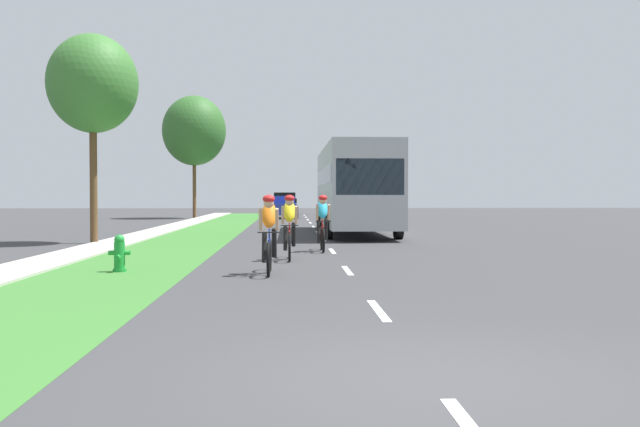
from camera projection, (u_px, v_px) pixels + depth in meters
ground_plane at (322, 238)px, 25.95m from camera, size 120.00×120.00×0.00m
grass_verge at (194, 238)px, 25.74m from camera, size 2.95×70.00×0.01m
sidewalk_concrete at (134, 238)px, 25.65m from camera, size 1.40×70.00×0.10m
lane_markings_center at (318, 232)px, 29.95m from camera, size 0.12×52.71×0.01m
fire_hydrant_green at (119, 254)px, 14.44m from camera, size 0.44×0.38×0.76m
cyclist_lead at (269, 233)px, 13.98m from camera, size 0.42×1.72×1.58m
cyclist_trailing at (289, 227)px, 17.06m from camera, size 0.42×1.72×1.58m
cyclist_distant at (323, 222)px, 19.68m from camera, size 0.42×1.72×1.58m
bus_silver at (354, 185)px, 28.87m from camera, size 2.78×11.60×3.48m
sedan_blue at (284, 207)px, 48.07m from camera, size 1.98×4.30×1.52m
suv_black at (285, 203)px, 57.35m from camera, size 2.15×4.70×1.79m
street_tree_near at (93, 84)px, 22.86m from camera, size 2.91×2.91×6.80m
street_tree_far at (194, 131)px, 47.86m from camera, size 4.30×4.30×8.33m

